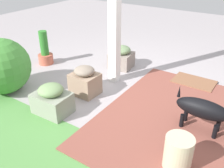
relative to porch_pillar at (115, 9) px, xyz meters
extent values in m
plane|color=#A29B9D|center=(-0.41, 0.26, -1.12)|extent=(12.00, 12.00, 0.00)
cube|color=brown|center=(-1.25, 0.47, -1.11)|extent=(1.80, 2.40, 0.02)
cube|color=white|center=(0.00, 0.00, 0.00)|extent=(0.14, 0.14, 2.23)
cube|color=gray|center=(0.17, -0.49, -0.98)|extent=(0.41, 0.40, 0.27)
ellipsoid|color=#6E885D|center=(0.17, -0.49, -0.79)|extent=(0.32, 0.32, 0.15)
cube|color=gray|center=(0.13, 0.58, -0.96)|extent=(0.39, 0.34, 0.31)
ellipsoid|color=gray|center=(0.13, 0.58, -0.76)|extent=(0.29, 0.29, 0.13)
cube|color=gray|center=(0.17, 1.18, -0.98)|extent=(0.47, 0.36, 0.27)
ellipsoid|color=#75935F|center=(0.17, 1.18, -0.79)|extent=(0.32, 0.32, 0.14)
sphere|color=#418735|center=(1.14, 1.16, -0.72)|extent=(0.79, 0.79, 0.79)
cylinder|color=#BC5A45|center=(1.41, 0.12, -1.03)|extent=(0.26, 0.26, 0.18)
cylinder|color=#2F772A|center=(1.41, 0.12, -0.72)|extent=(0.15, 0.15, 0.43)
ellipsoid|color=black|center=(-1.50, 0.51, -0.83)|extent=(0.60, 0.20, 0.22)
cylinder|color=black|center=(-1.69, 0.44, -1.03)|extent=(0.05, 0.05, 0.18)
cylinder|color=black|center=(-1.69, 0.58, -1.03)|extent=(0.05, 0.05, 0.18)
cylinder|color=black|center=(-1.32, 0.45, -1.03)|extent=(0.05, 0.05, 0.18)
cylinder|color=black|center=(-1.32, 0.59, -1.03)|extent=(0.05, 0.05, 0.18)
cone|color=black|center=(-1.22, 0.52, -0.69)|extent=(0.04, 0.04, 0.14)
cylinder|color=#C5B698|center=(-1.49, 1.21, -0.94)|extent=(0.27, 0.27, 0.36)
cube|color=brown|center=(-1.10, -0.61, -1.10)|extent=(0.64, 0.43, 0.03)
camera|label=1|loc=(-1.93, 2.99, 0.73)|focal=39.90mm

